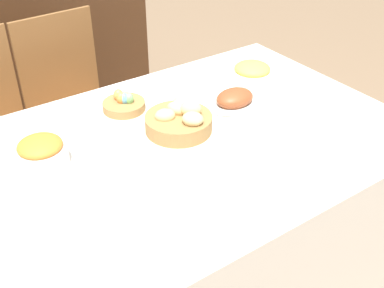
{
  "coord_description": "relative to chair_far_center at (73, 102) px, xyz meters",
  "views": [
    {
      "loc": [
        -0.77,
        -1.24,
        1.71
      ],
      "look_at": [
        0.03,
        -0.08,
        0.77
      ],
      "focal_mm": 45.0,
      "sensor_mm": 36.0,
      "label": 1
    }
  ],
  "objects": [
    {
      "name": "ground_plane",
      "position": [
        0.03,
        -0.9,
        -0.51
      ],
      "size": [
        12.0,
        12.0,
        0.0
      ],
      "primitive_type": "plane",
      "color": "#7F664C"
    },
    {
      "name": "dining_table",
      "position": [
        0.03,
        -0.9,
        -0.15
      ],
      "size": [
        1.8,
        1.13,
        0.73
      ],
      "color": "white",
      "rests_on": "ground"
    },
    {
      "name": "chair_far_center",
      "position": [
        0.0,
        0.0,
        0.0
      ],
      "size": [
        0.44,
        0.44,
        0.95
      ],
      "rotation": [
        0.0,
        0.0,
        0.05
      ],
      "color": "brown",
      "rests_on": "ground"
    },
    {
      "name": "sideboard",
      "position": [
        0.16,
        0.72,
        -0.04
      ],
      "size": [
        1.16,
        0.44,
        0.95
      ],
      "color": "#4C2D19",
      "rests_on": "ground"
    },
    {
      "name": "bread_basket",
      "position": [
        0.12,
        -0.83,
        0.26
      ],
      "size": [
        0.26,
        0.26,
        0.12
      ],
      "color": "#9E7542",
      "rests_on": "dining_table"
    },
    {
      "name": "egg_basket",
      "position": [
        0.01,
        -0.57,
        0.25
      ],
      "size": [
        0.17,
        0.17,
        0.08
      ],
      "color": "#9E7542",
      "rests_on": "dining_table"
    },
    {
      "name": "ham_platter",
      "position": [
        0.41,
        -0.79,
        0.24
      ],
      "size": [
        0.26,
        0.18,
        0.07
      ],
      "color": "silver",
      "rests_on": "dining_table"
    },
    {
      "name": "carrot_bowl",
      "position": [
        -0.39,
        -0.75,
        0.27
      ],
      "size": [
        0.18,
        0.18,
        0.1
      ],
      "color": "silver",
      "rests_on": "dining_table"
    },
    {
      "name": "pineapple_bowl",
      "position": [
        0.62,
        -0.66,
        0.26
      ],
      "size": [
        0.19,
        0.19,
        0.09
      ],
      "color": "silver",
      "rests_on": "dining_table"
    },
    {
      "name": "dinner_plate",
      "position": [
        0.01,
        -1.29,
        0.22
      ],
      "size": [
        0.25,
        0.25,
        0.01
      ],
      "color": "silver",
      "rests_on": "dining_table"
    },
    {
      "name": "fork",
      "position": [
        -0.14,
        -1.29,
        0.22
      ],
      "size": [
        0.01,
        0.17,
        0.0
      ],
      "rotation": [
        0.0,
        0.0,
        0.02
      ],
      "color": "silver",
      "rests_on": "dining_table"
    },
    {
      "name": "knife",
      "position": [
        0.16,
        -1.29,
        0.22
      ],
      "size": [
        0.01,
        0.17,
        0.0
      ],
      "rotation": [
        0.0,
        0.0,
        0.02
      ],
      "color": "silver",
      "rests_on": "dining_table"
    },
    {
      "name": "spoon",
      "position": [
        0.19,
        -1.29,
        0.22
      ],
      "size": [
        0.01,
        0.17,
        0.0
      ],
      "rotation": [
        0.0,
        0.0,
        -0.02
      ],
      "color": "silver",
      "rests_on": "dining_table"
    },
    {
      "name": "drinking_cup",
      "position": [
        0.27,
        -1.11,
        0.26
      ],
      "size": [
        0.07,
        0.07,
        0.09
      ],
      "color": "silver",
      "rests_on": "dining_table"
    },
    {
      "name": "butter_dish",
      "position": [
        -0.29,
        -1.12,
        0.24
      ],
      "size": [
        0.14,
        0.08,
        0.03
      ],
      "color": "silver",
      "rests_on": "dining_table"
    }
  ]
}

